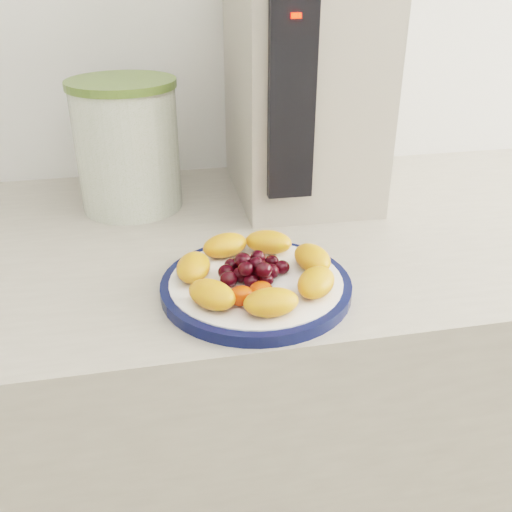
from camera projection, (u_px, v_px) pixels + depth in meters
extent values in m
cube|color=#A8A090|center=(256.00, 446.00, 1.08)|extent=(3.50, 0.60, 0.90)
cube|color=olive|center=(256.00, 457.00, 1.09)|extent=(3.48, 0.58, 0.84)
cylinder|color=#0B133B|center=(256.00, 286.00, 0.70)|extent=(0.24, 0.24, 0.01)
cylinder|color=white|center=(256.00, 286.00, 0.70)|extent=(0.21, 0.21, 0.02)
cylinder|color=#405912|center=(128.00, 149.00, 0.91)|extent=(0.20, 0.20, 0.19)
cylinder|color=#536B2E|center=(121.00, 83.00, 0.86)|extent=(0.21, 0.21, 0.01)
cube|color=#A79E8F|center=(301.00, 81.00, 0.93)|extent=(0.22, 0.31, 0.38)
cube|color=black|center=(291.00, 100.00, 0.78)|extent=(0.07, 0.02, 0.28)
cube|color=#FF0C05|center=(296.00, 15.00, 0.72)|extent=(0.01, 0.01, 0.01)
ellipsoid|color=orange|center=(312.00, 258.00, 0.72)|extent=(0.05, 0.07, 0.03)
ellipsoid|color=orange|center=(269.00, 242.00, 0.76)|extent=(0.07, 0.06, 0.03)
ellipsoid|color=orange|center=(225.00, 245.00, 0.75)|extent=(0.07, 0.06, 0.03)
ellipsoid|color=orange|center=(193.00, 267.00, 0.70)|extent=(0.06, 0.07, 0.03)
ellipsoid|color=orange|center=(212.00, 294.00, 0.64)|extent=(0.07, 0.07, 0.03)
ellipsoid|color=orange|center=(271.00, 302.00, 0.63)|extent=(0.06, 0.04, 0.03)
ellipsoid|color=orange|center=(316.00, 282.00, 0.66)|extent=(0.07, 0.07, 0.03)
ellipsoid|color=black|center=(256.00, 273.00, 0.69)|extent=(0.02, 0.02, 0.02)
ellipsoid|color=black|center=(271.00, 271.00, 0.70)|extent=(0.02, 0.02, 0.02)
ellipsoid|color=black|center=(261.00, 267.00, 0.71)|extent=(0.02, 0.02, 0.02)
ellipsoid|color=black|center=(246.00, 267.00, 0.71)|extent=(0.02, 0.02, 0.02)
ellipsoid|color=black|center=(241.00, 274.00, 0.69)|extent=(0.02, 0.02, 0.02)
ellipsoid|color=black|center=(251.00, 281.00, 0.68)|extent=(0.02, 0.02, 0.02)
ellipsoid|color=black|center=(266.00, 280.00, 0.68)|extent=(0.02, 0.02, 0.02)
ellipsoid|color=black|center=(282.00, 267.00, 0.71)|extent=(0.02, 0.02, 0.02)
ellipsoid|color=black|center=(272.00, 262.00, 0.72)|extent=(0.02, 0.02, 0.02)
ellipsoid|color=black|center=(258.00, 259.00, 0.73)|extent=(0.02, 0.02, 0.02)
ellipsoid|color=black|center=(243.00, 261.00, 0.72)|extent=(0.02, 0.02, 0.02)
ellipsoid|color=black|center=(232.00, 265.00, 0.71)|extent=(0.02, 0.02, 0.02)
ellipsoid|color=black|center=(226.00, 272.00, 0.70)|extent=(0.02, 0.02, 0.02)
ellipsoid|color=black|center=(229.00, 279.00, 0.68)|extent=(0.02, 0.02, 0.02)
ellipsoid|color=black|center=(256.00, 264.00, 0.69)|extent=(0.02, 0.02, 0.02)
ellipsoid|color=black|center=(258.00, 257.00, 0.70)|extent=(0.02, 0.02, 0.02)
ellipsoid|color=black|center=(243.00, 261.00, 0.70)|extent=(0.02, 0.02, 0.02)
ellipsoid|color=black|center=(246.00, 269.00, 0.68)|extent=(0.02, 0.02, 0.02)
ellipsoid|color=black|center=(263.00, 270.00, 0.67)|extent=(0.02, 0.02, 0.02)
ellipsoid|color=red|center=(241.00, 296.00, 0.64)|extent=(0.03, 0.03, 0.02)
ellipsoid|color=red|center=(260.00, 291.00, 0.65)|extent=(0.04, 0.03, 0.02)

